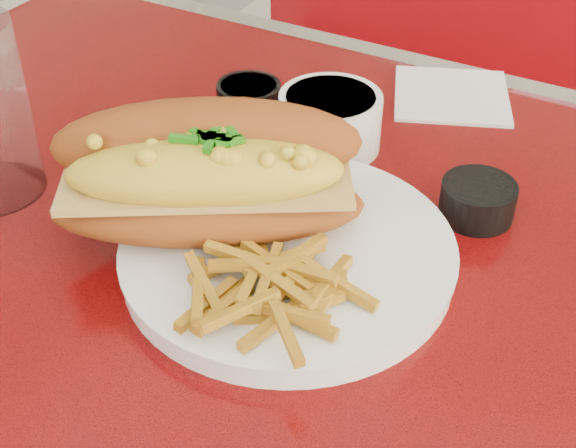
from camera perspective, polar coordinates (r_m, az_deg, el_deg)
The scene contains 10 objects.
diner_table at distance 0.74m, azimuth 1.13°, elevation -13.68°, with size 1.23×0.83×0.77m.
booth_bench_far at distance 1.53m, azimuth 15.66°, elevation 0.05°, with size 1.20×0.51×0.90m.
dinner_plate at distance 0.63m, azimuth 0.00°, elevation -2.11°, with size 0.34×0.34×0.02m.
mac_hoagie at distance 0.63m, azimuth -5.80°, elevation 3.52°, with size 0.27×0.23×0.11m.
fries_pile at distance 0.57m, azimuth -1.79°, elevation -4.47°, with size 0.10×0.09×0.03m, color gold, non-canonical shape.
fork at distance 0.61m, azimuth 6.23°, elevation -2.71°, with size 0.04×0.15×0.00m.
gravy_ramekin at distance 0.77m, azimuth 3.00°, elevation 7.43°, with size 0.10×0.10×0.05m.
sauce_cup_left at distance 0.83m, azimuth -2.80°, elevation 8.97°, with size 0.09×0.09×0.03m.
sauce_cup_right at distance 0.70m, azimuth 13.35°, elevation 1.76°, with size 0.08×0.08×0.03m.
paper_napkin at distance 0.88m, azimuth 11.55°, elevation 8.96°, with size 0.12×0.12×0.00m, color white.
Camera 1 is at (0.21, -0.41, 1.18)m, focal length 50.00 mm.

